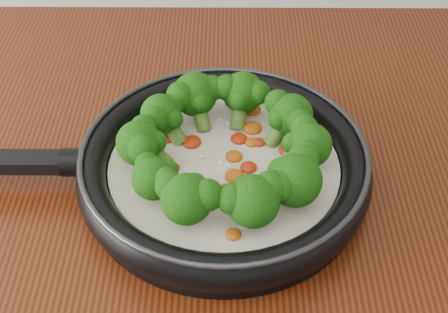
{
  "coord_description": "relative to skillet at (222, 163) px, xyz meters",
  "views": [
    {
      "loc": [
        0.11,
        0.48,
        1.47
      ],
      "look_at": [
        0.1,
        1.04,
        0.95
      ],
      "focal_mm": 50.27,
      "sensor_mm": 36.0,
      "label": 1
    }
  ],
  "objects": [
    {
      "name": "skillet",
      "position": [
        0.0,
        0.0,
        0.0
      ],
      "size": [
        0.56,
        0.36,
        0.11
      ],
      "color": "black",
      "rests_on": "counter"
    }
  ]
}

